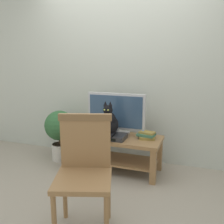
% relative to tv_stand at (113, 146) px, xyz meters
% --- Properties ---
extents(ground_plane, '(12.00, 12.00, 0.00)m').
position_rel_tv_stand_xyz_m(ground_plane, '(-0.03, -0.60, -0.33)').
color(ground_plane, gray).
extents(back_wall, '(7.00, 0.12, 2.80)m').
position_rel_tv_stand_xyz_m(back_wall, '(-0.03, 0.52, 1.07)').
color(back_wall, '#B7BCB2').
rests_on(back_wall, ground).
extents(tv_stand, '(1.24, 0.52, 0.46)m').
position_rel_tv_stand_xyz_m(tv_stand, '(0.00, 0.00, 0.00)').
color(tv_stand, olive).
rests_on(tv_stand, ground).
extents(tv, '(0.77, 0.20, 0.55)m').
position_rel_tv_stand_xyz_m(tv, '(0.00, 0.10, 0.42)').
color(tv, '#B7B7BC').
rests_on(tv, tv_stand).
extents(media_box, '(0.42, 0.26, 0.06)m').
position_rel_tv_stand_xyz_m(media_box, '(-0.02, -0.10, 0.16)').
color(media_box, '#2D2D30').
rests_on(media_box, tv_stand).
extents(cat, '(0.22, 0.36, 0.43)m').
position_rel_tv_stand_xyz_m(cat, '(-0.02, -0.11, 0.34)').
color(cat, black).
rests_on(cat, media_box).
extents(wooden_chair, '(0.58, 0.58, 0.99)m').
position_rel_tv_stand_xyz_m(wooden_chair, '(0.16, -1.16, 0.24)').
color(wooden_chair, olive).
rests_on(wooden_chair, ground).
extents(book_stack, '(0.24, 0.20, 0.09)m').
position_rel_tv_stand_xyz_m(book_stack, '(0.43, 0.06, 0.17)').
color(book_stack, olive).
rests_on(book_stack, tv_stand).
extents(potted_plant, '(0.43, 0.43, 0.73)m').
position_rel_tv_stand_xyz_m(potted_plant, '(-0.84, 0.07, 0.12)').
color(potted_plant, beige).
rests_on(potted_plant, ground).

